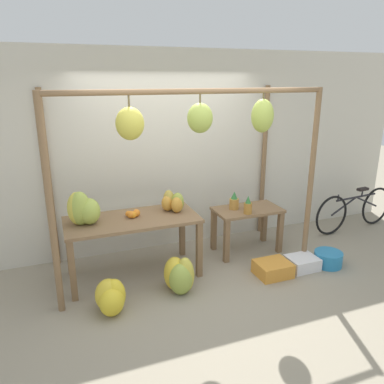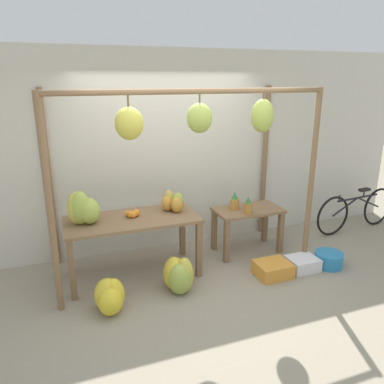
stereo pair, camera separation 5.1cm
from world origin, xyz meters
name	(u,v)px [view 2 (the right image)]	position (x,y,z in m)	size (l,w,h in m)	color
ground_plane	(199,287)	(0.00, 0.00, 0.00)	(20.00, 20.00, 0.00)	gray
shop_wall_back	(165,152)	(0.00, 1.35, 1.40)	(8.00, 0.08, 2.80)	beige
stall_awning	(191,141)	(0.01, 0.31, 1.72)	(3.21, 1.31, 2.31)	brown
display_table_main	(132,226)	(-0.66, 0.58, 0.66)	(1.61, 0.75, 0.77)	brown
display_table_side	(248,218)	(1.00, 0.69, 0.51)	(0.94, 0.52, 0.65)	brown
banana_pile_on_table	(82,209)	(-1.24, 0.60, 0.95)	(0.44, 0.36, 0.40)	#9EB247
orange_pile	(133,214)	(-0.65, 0.61, 0.81)	(0.18, 0.15, 0.09)	orange
pineapple_cluster	(240,204)	(0.85, 0.65, 0.76)	(0.21, 0.36, 0.26)	#A3702D
banana_pile_ground_left	(110,296)	(-1.07, -0.10, 0.17)	(0.39, 0.44, 0.37)	yellow
banana_pile_ground_right	(179,276)	(-0.25, 0.01, 0.20)	(0.39, 0.44, 0.44)	gold
fruit_crate_white	(273,269)	(0.98, -0.06, 0.09)	(0.43, 0.36, 0.18)	orange
blue_bucket	(329,259)	(1.81, -0.09, 0.10)	(0.37, 0.37, 0.19)	teal
parked_bicycle	(356,210)	(3.06, 0.78, 0.34)	(1.67, 0.20, 0.69)	black
papaya_pile	(172,202)	(-0.12, 0.66, 0.89)	(0.33, 0.31, 0.27)	#93A33D
fruit_crate_purple	(302,263)	(1.43, -0.05, 0.08)	(0.38, 0.32, 0.16)	silver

